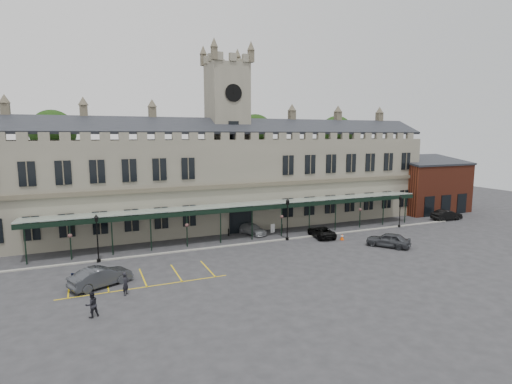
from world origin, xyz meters
name	(u,v)px	position (x,y,z in m)	size (l,w,h in m)	color
ground	(278,256)	(0.00, 0.00, 0.00)	(140.00, 140.00, 0.00)	#29292C
station_building	(228,179)	(0.00, 15.91, 6.47)	(60.00, 10.36, 17.30)	#6A6658
clock_tower	(227,131)	(0.00, 16.00, 13.11)	(5.60, 5.60, 24.80)	#6A6658
canopy	(251,220)	(0.00, 7.46, 2.40)	(50.00, 4.10, 4.30)	#8C9E93
brick_annex	(427,186)	(34.00, 12.97, 4.16)	(12.40, 8.36, 9.23)	maroon
kerb	(258,242)	(0.00, 5.50, 0.06)	(60.00, 0.40, 0.12)	gray
parking_markings	(144,279)	(-14.00, -1.50, 0.00)	(16.00, 6.00, 0.01)	gold
tree_behind_left	(53,133)	(-22.00, 25.00, 12.81)	(6.00, 6.00, 16.00)	#332314
tree_behind_mid	(255,134)	(8.00, 25.00, 12.81)	(6.00, 6.00, 16.00)	#332314
tree_behind_right	(336,134)	(24.00, 25.00, 12.81)	(6.00, 6.00, 16.00)	#332314
lamp_post_left	(97,234)	(-17.48, 5.24, 2.89)	(0.46, 0.46, 4.87)	black
lamp_post_mid	(287,215)	(3.80, 5.29, 3.04)	(0.49, 0.49, 5.13)	black
lamp_post_right	(400,208)	(21.18, 5.25, 2.63)	(0.42, 0.42, 4.43)	black
traffic_cone	(342,237)	(9.94, 2.71, 0.37)	(0.47, 0.47, 0.75)	#DB4706
sign_board	(273,228)	(3.80, 9.35, 0.55)	(0.65, 0.20, 1.13)	black
bollard_left	(228,232)	(-2.07, 9.96, 0.47)	(0.17, 0.17, 0.94)	black
bollard_right	(282,228)	(5.24, 9.51, 0.47)	(0.17, 0.17, 0.94)	black
car_left_a	(98,274)	(-17.67, -0.63, 0.73)	(1.73, 4.31, 1.47)	#0D163A
car_left_b	(101,277)	(-17.50, -1.74, 0.84)	(1.77, 5.07, 1.67)	#34363B
car_taxi	(252,229)	(1.00, 9.68, 0.67)	(1.86, 4.59, 1.33)	#989B9F
car_van	(321,232)	(8.35, 4.89, 0.67)	(2.21, 4.79, 1.33)	black
car_right_a	(388,240)	(13.00, -1.83, 0.82)	(1.93, 4.80, 1.64)	#34363B
car_right_b	(447,215)	(31.00, 6.07, 0.77)	(1.63, 4.67, 1.54)	black
person_a	(126,284)	(-15.76, -4.49, 0.93)	(0.68, 0.44, 1.86)	black
person_b	(92,305)	(-18.30, -7.66, 0.93)	(0.90, 0.70, 1.85)	black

